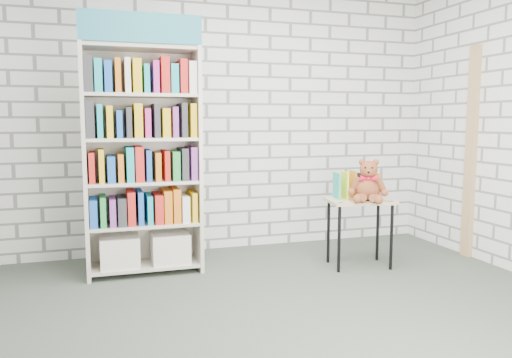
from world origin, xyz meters
name	(u,v)px	position (x,y,z in m)	size (l,w,h in m)	color
ground	(298,315)	(0.00, 0.00, 0.00)	(4.50, 4.50, 0.00)	#3D463B
room_shell	(301,58)	(0.00, 0.00, 1.78)	(4.52, 4.02, 2.81)	silver
bookshelf	(143,159)	(-0.94, 1.36, 1.03)	(1.01, 0.39, 2.26)	beige
display_table	(360,209)	(1.00, 0.95, 0.55)	(0.64, 0.49, 0.64)	tan
table_books	(357,185)	(1.01, 1.05, 0.76)	(0.43, 0.24, 0.25)	#29B2A1
teddy_bear	(368,184)	(1.03, 0.85, 0.79)	(0.37, 0.35, 0.39)	brown
door_trim	(471,153)	(2.23, 0.95, 1.05)	(0.05, 0.12, 2.10)	tan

